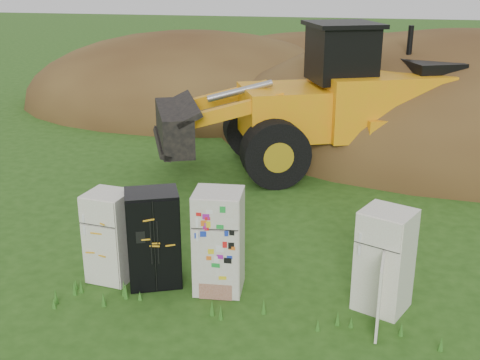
{
  "coord_description": "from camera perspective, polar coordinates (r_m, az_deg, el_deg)",
  "views": [
    {
      "loc": [
        1.75,
        -8.93,
        5.27
      ],
      "look_at": [
        -0.51,
        2.0,
        1.31
      ],
      "focal_mm": 45.0,
      "sensor_mm": 36.0,
      "label": 1
    }
  ],
  "objects": [
    {
      "name": "dirt_mound_right",
      "position": [
        21.09,
        20.86,
        3.78
      ],
      "size": [
        16.53,
        12.12,
        6.92
      ],
      "primitive_type": "ellipsoid",
      "color": "#412815",
      "rests_on": "ground"
    },
    {
      "name": "fridge_black_side",
      "position": [
        10.53,
        -8.21,
        -5.46
      ],
      "size": [
        1.1,
        0.99,
        1.71
      ],
      "primitive_type": null,
      "rotation": [
        0.0,
        0.0,
        0.4
      ],
      "color": "black",
      "rests_on": "ground"
    },
    {
      "name": "fridge_leftmost",
      "position": [
        10.84,
        -12.2,
        -5.22
      ],
      "size": [
        0.81,
        0.78,
        1.63
      ],
      "primitive_type": null,
      "rotation": [
        0.0,
        0.0,
        -0.14
      ],
      "color": "white",
      "rests_on": "ground"
    },
    {
      "name": "wheel_loader",
      "position": [
        16.3,
        6.1,
        7.72
      ],
      "size": [
        8.74,
        6.16,
        3.92
      ],
      "primitive_type": null,
      "rotation": [
        0.0,
        0.0,
        0.4
      ],
      "color": "orange",
      "rests_on": "ground"
    },
    {
      "name": "fridge_open_door",
      "position": [
        9.95,
        13.55,
        -7.4
      ],
      "size": [
        1.0,
        0.97,
        1.71
      ],
      "primitive_type": null,
      "rotation": [
        0.0,
        0.0,
        -0.42
      ],
      "color": "white",
      "rests_on": "ground"
    },
    {
      "name": "fridge_sticker",
      "position": [
        10.2,
        -2.03,
        -5.83
      ],
      "size": [
        0.86,
        0.8,
        1.8
      ],
      "primitive_type": null,
      "rotation": [
        0.0,
        0.0,
        0.08
      ],
      "color": "silver",
      "rests_on": "ground"
    },
    {
      "name": "dirt_mound_back",
      "position": [
        27.19,
        9.89,
        8.09
      ],
      "size": [
        17.36,
        11.57,
        5.32
      ],
      "primitive_type": "ellipsoid",
      "color": "#412815",
      "rests_on": "ground"
    },
    {
      "name": "ground",
      "position": [
        10.51,
        0.51,
        -10.55
      ],
      "size": [
        120.0,
        120.0,
        0.0
      ],
      "primitive_type": "plane",
      "color": "#234913",
      "rests_on": "ground"
    },
    {
      "name": "dirt_mound_left",
      "position": [
        25.01,
        -4.27,
        7.33
      ],
      "size": [
        14.27,
        10.71,
        5.78
      ],
      "primitive_type": "ellipsoid",
      "color": "#412815",
      "rests_on": "ground"
    }
  ]
}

